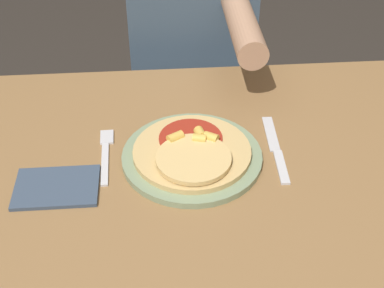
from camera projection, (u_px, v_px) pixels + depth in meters
name	position (u px, v px, depth m)	size (l,w,h in m)	color
dining_table	(179.00, 218.00, 1.12)	(1.23, 0.83, 0.77)	olive
plate	(192.00, 157.00, 1.09)	(0.29, 0.29, 0.01)	gray
pizza	(192.00, 152.00, 1.07)	(0.24, 0.24, 0.04)	tan
fork	(106.00, 152.00, 1.10)	(0.03, 0.18, 0.00)	silver
knife	(276.00, 150.00, 1.11)	(0.03, 0.22, 0.00)	silver
napkin	(57.00, 187.00, 1.02)	(0.16, 0.11, 0.01)	#38475B
person_diner	(192.00, 51.00, 1.58)	(0.35, 0.52, 1.22)	#2D2D38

